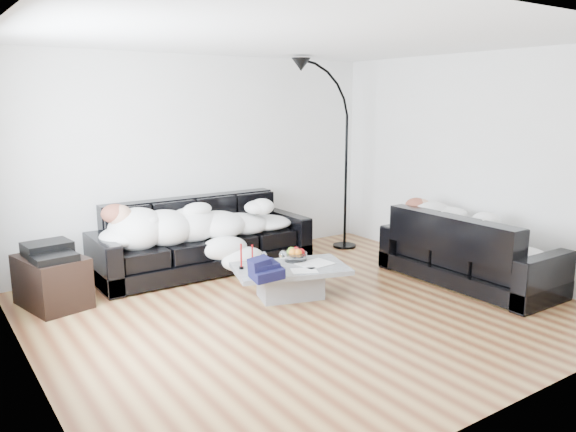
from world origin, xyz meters
TOP-DOWN VIEW (x-y plane):
  - ground at (0.00, 0.00)m, footprint 5.00×5.00m
  - wall_back at (0.00, 2.25)m, footprint 5.00×0.02m
  - wall_left at (-2.50, 0.00)m, footprint 0.02×4.50m
  - wall_right at (2.50, 0.00)m, footprint 0.02×4.50m
  - ceiling at (0.00, 0.00)m, footprint 5.00×5.00m
  - sofa_back at (-0.24, 1.77)m, footprint 2.63×0.91m
  - sofa_right at (2.02, -0.37)m, footprint 0.86×2.01m
  - sleeper_back at (-0.24, 1.72)m, footprint 2.23×0.77m
  - sleeper_right at (2.02, -0.37)m, footprint 0.73×1.72m
  - teal_cushion at (1.96, 0.25)m, footprint 0.42×0.38m
  - coffee_table at (0.07, 0.36)m, footprint 1.32×1.00m
  - fruit_bowl at (0.24, 0.50)m, footprint 0.28×0.28m
  - wine_glass_a at (-0.17, 0.50)m, footprint 0.08×0.08m
  - wine_glass_b at (-0.24, 0.38)m, footprint 0.10×0.10m
  - wine_glass_c at (-0.03, 0.34)m, footprint 0.09×0.09m
  - candle_left at (-0.40, 0.58)m, footprint 0.05×0.05m
  - candle_right at (-0.26, 0.58)m, footprint 0.04×0.04m
  - newspaper_a at (0.34, 0.29)m, footprint 0.38×0.31m
  - newspaper_b at (0.10, 0.15)m, footprint 0.31×0.28m
  - navy_jacket at (-0.39, 0.15)m, footprint 0.32×0.27m
  - shoes at (1.86, -0.80)m, footprint 0.46×0.35m
  - av_cabinet at (-2.05, 1.53)m, footprint 0.67×0.85m
  - stereo at (-2.05, 1.53)m, footprint 0.48×0.39m
  - floor_lamp at (1.89, 1.64)m, footprint 0.88×0.61m

SIDE VIEW (x-z plane):
  - ground at x=0.00m, z-range 0.00..0.00m
  - shoes at x=1.86m, z-range 0.00..0.10m
  - coffee_table at x=0.07m, z-range 0.00..0.34m
  - av_cabinet at x=-2.05m, z-range 0.00..0.51m
  - newspaper_b at x=0.10m, z-range 0.35..0.35m
  - newspaper_a at x=0.34m, z-range 0.35..0.35m
  - sofa_right at x=2.02m, z-range 0.00..0.81m
  - fruit_bowl at x=0.24m, z-range 0.34..0.49m
  - wine_glass_a at x=-0.17m, z-range 0.34..0.50m
  - sofa_back at x=-0.24m, z-range 0.00..0.86m
  - wine_glass_b at x=-0.24m, z-range 0.34..0.52m
  - wine_glass_c at x=-0.03m, z-range 0.34..0.53m
  - candle_right at x=-0.26m, z-range 0.34..0.57m
  - candle_left at x=-0.40m, z-range 0.34..0.61m
  - navy_jacket at x=-0.39m, z-range 0.42..0.58m
  - stereo at x=-2.05m, z-range 0.51..0.64m
  - sleeper_right at x=2.02m, z-range 0.42..0.84m
  - sleeper_back at x=-0.24m, z-range 0.42..0.87m
  - teal_cushion at x=1.96m, z-range 0.62..0.82m
  - floor_lamp at x=1.89m, z-range 0.00..2.26m
  - wall_back at x=0.00m, z-range 0.00..2.60m
  - wall_left at x=-2.50m, z-range 0.00..2.60m
  - wall_right at x=2.50m, z-range 0.00..2.60m
  - ceiling at x=0.00m, z-range 2.60..2.60m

